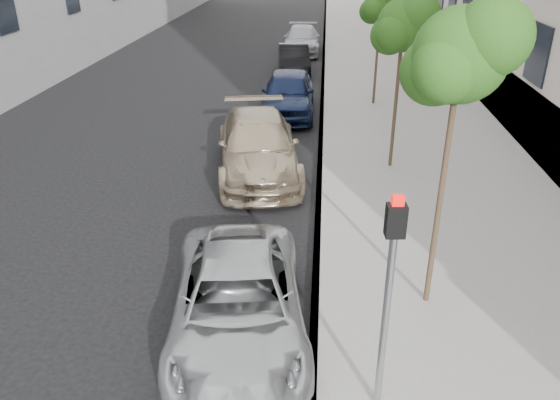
# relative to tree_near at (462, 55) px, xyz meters

# --- Properties ---
(ground) EXTENTS (160.00, 160.00, 0.00)m
(ground) POSITION_rel_tree_near_xyz_m (-3.23, -1.50, -4.55)
(ground) COLOR black
(ground) RESTS_ON ground
(sidewalk) EXTENTS (6.40, 72.00, 0.14)m
(sidewalk) POSITION_rel_tree_near_xyz_m (1.07, 22.50, -4.48)
(sidewalk) COLOR gray
(sidewalk) RESTS_ON ground
(curb) EXTENTS (0.15, 72.00, 0.14)m
(curb) POSITION_rel_tree_near_xyz_m (-2.05, 22.50, -4.48)
(curb) COLOR #9E9B93
(curb) RESTS_ON ground
(tree_near) EXTENTS (1.77, 1.57, 5.29)m
(tree_near) POSITION_rel_tree_near_xyz_m (0.00, 0.00, 0.00)
(tree_near) COLOR #38281C
(tree_near) RESTS_ON sidewalk
(tree_mid) EXTENTS (1.71, 1.51, 4.76)m
(tree_mid) POSITION_rel_tree_near_xyz_m (-0.00, 6.50, -0.50)
(tree_mid) COLOR #38281C
(tree_mid) RESTS_ON sidewalk
(tree_far) EXTENTS (1.60, 1.40, 4.53)m
(tree_far) POSITION_rel_tree_near_xyz_m (-0.00, 13.00, -0.68)
(tree_far) COLOR #38281C
(tree_far) RESTS_ON sidewalk
(signal_pole) EXTENTS (0.26, 0.20, 3.28)m
(signal_pole) POSITION_rel_tree_near_xyz_m (-1.12, -2.55, -2.37)
(signal_pole) COLOR #939699
(signal_pole) RESTS_ON sidewalk
(minivan) EXTENTS (2.82, 5.00, 1.32)m
(minivan) POSITION_rel_tree_near_xyz_m (-3.33, -1.07, -3.89)
(minivan) COLOR #A4A7A8
(minivan) RESTS_ON ground
(suv) EXTENTS (3.07, 5.71, 1.57)m
(suv) POSITION_rel_tree_near_xyz_m (-3.82, 6.06, -3.76)
(suv) COLOR tan
(suv) RESTS_ON ground
(sedan_blue) EXTENTS (2.02, 4.78, 1.61)m
(sedan_blue) POSITION_rel_tree_near_xyz_m (-3.33, 11.74, -3.74)
(sedan_blue) COLOR #111B3A
(sedan_blue) RESTS_ON ground
(sedan_black) EXTENTS (1.85, 4.21, 1.34)m
(sedan_black) POSITION_rel_tree_near_xyz_m (-3.51, 18.54, -3.88)
(sedan_black) COLOR black
(sedan_black) RESTS_ON ground
(sedan_rear) EXTENTS (2.06, 5.00, 1.45)m
(sedan_rear) POSITION_rel_tree_near_xyz_m (-3.35, 23.78, -3.83)
(sedan_rear) COLOR #95969C
(sedan_rear) RESTS_ON ground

